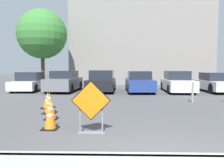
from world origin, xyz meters
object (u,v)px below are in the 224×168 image
object	(u,v)px
road_closed_sign	(91,105)
parked_car_third	(102,82)
traffic_cone_nearest	(50,115)
parked_car_fourth	(139,82)
parked_car_fifth	(177,82)
bollard_nearest	(193,91)
traffic_cone_second	(51,109)
parked_car_sixth	(215,83)
traffic_cone_fourth	(48,100)
parked_car_second	(64,82)
parked_car_nearest	(30,82)
traffic_cone_third	(50,103)

from	to	relation	value
road_closed_sign	parked_car_third	world-z (taller)	parked_car_third
traffic_cone_nearest	parked_car_fourth	distance (m)	10.38
parked_car_third	parked_car_fourth	size ratio (longest dim) A/B	1.08
parked_car_fifth	bollard_nearest	world-z (taller)	parked_car_fifth
traffic_cone_second	parked_car_sixth	bearing A→B (deg)	43.53
road_closed_sign	traffic_cone_nearest	xyz separation A→B (m)	(-1.20, 0.40, -0.35)
parked_car_fifth	traffic_cone_fourth	bearing A→B (deg)	44.99
parked_car_second	traffic_cone_nearest	bearing A→B (deg)	105.19
parked_car_sixth	bollard_nearest	distance (m)	6.02
parked_car_nearest	parked_car_third	xyz separation A→B (m)	(5.46, -0.16, 0.07)
traffic_cone_second	parked_car_nearest	size ratio (longest dim) A/B	0.17
traffic_cone_second	parked_car_nearest	distance (m)	10.16
parked_car_nearest	traffic_cone_second	bearing A→B (deg)	113.58
traffic_cone_nearest	traffic_cone_third	world-z (taller)	traffic_cone_nearest
traffic_cone_nearest	traffic_cone_second	bearing A→B (deg)	105.75
bollard_nearest	road_closed_sign	bearing A→B (deg)	-129.78
parked_car_nearest	traffic_cone_fourth	bearing A→B (deg)	114.93
traffic_cone_nearest	parked_car_third	distance (m)	10.19
traffic_cone_fourth	parked_car_fourth	bearing A→B (deg)	55.48
traffic_cone_third	parked_car_second	size ratio (longest dim) A/B	0.19
traffic_cone_second	parked_car_fourth	world-z (taller)	parked_car_fourth
traffic_cone_nearest	bollard_nearest	distance (m)	7.46
road_closed_sign	traffic_cone_fourth	bearing A→B (deg)	122.63
parked_car_second	parked_car_sixth	size ratio (longest dim) A/B	0.96
parked_car_sixth	road_closed_sign	bearing A→B (deg)	52.79
parked_car_nearest	parked_car_second	xyz separation A→B (m)	(2.73, -0.47, 0.07)
road_closed_sign	parked_car_fourth	world-z (taller)	parked_car_fourth
road_closed_sign	traffic_cone_nearest	size ratio (longest dim) A/B	1.72
road_closed_sign	parked_car_nearest	world-z (taller)	parked_car_nearest
parked_car_third	parked_car_fifth	world-z (taller)	parked_car_third
traffic_cone_fourth	parked_car_third	world-z (taller)	parked_car_third
parked_car_fourth	parked_car_sixth	distance (m)	5.46
parked_car_nearest	parked_car_fourth	world-z (taller)	parked_car_fourth
traffic_cone_third	traffic_cone_second	bearing A→B (deg)	-69.75
road_closed_sign	parked_car_nearest	distance (m)	12.26
traffic_cone_nearest	bollard_nearest	world-z (taller)	bollard_nearest
traffic_cone_second	traffic_cone_third	distance (m)	1.03
traffic_cone_fourth	parked_car_third	bearing A→B (deg)	75.46
bollard_nearest	traffic_cone_nearest	bearing A→B (deg)	-138.87
traffic_cone_third	bollard_nearest	world-z (taller)	bollard_nearest
parked_car_fifth	bollard_nearest	size ratio (longest dim) A/B	4.29
traffic_cone_nearest	parked_car_fifth	bearing A→B (deg)	57.98
traffic_cone_third	parked_car_fifth	xyz separation A→B (m)	(6.86, 7.74, 0.30)
parked_car_fourth	parked_car_sixth	world-z (taller)	parked_car_fourth
parked_car_third	traffic_cone_nearest	bearing A→B (deg)	87.48
parked_car_second	traffic_cone_fourth	bearing A→B (deg)	101.50
road_closed_sign	traffic_cone_second	distance (m)	2.23
parked_car_sixth	traffic_cone_fourth	bearing A→B (deg)	33.51
traffic_cone_nearest	bollard_nearest	bearing A→B (deg)	41.13
road_closed_sign	parked_car_third	distance (m)	10.57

